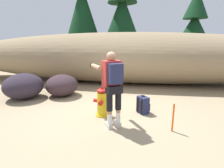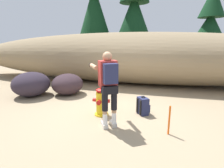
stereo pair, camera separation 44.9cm
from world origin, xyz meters
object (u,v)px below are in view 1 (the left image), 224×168
at_px(utility_worker, 112,80).
at_px(spare_backpack, 143,105).
at_px(boulder_large, 23,86).
at_px(boulder_mid, 62,85).
at_px(fire_hydrant, 102,102).
at_px(survey_stake, 173,118).

distance_m(utility_worker, spare_backpack, 1.35).
xyz_separation_m(boulder_large, boulder_mid, (1.09, 0.50, -0.05)).
height_order(fire_hydrant, boulder_large, boulder_large).
distance_m(utility_worker, boulder_large, 3.53).
xyz_separation_m(utility_worker, boulder_mid, (-2.07, 1.95, -0.66)).
xyz_separation_m(boulder_mid, survey_stake, (3.35, -2.00, -0.07)).
xyz_separation_m(fire_hydrant, survey_stake, (1.61, -0.56, -0.04)).
relative_size(boulder_mid, survey_stake, 1.89).
bearing_deg(boulder_mid, fire_hydrant, -39.60).
distance_m(spare_backpack, boulder_mid, 2.96).
height_order(fire_hydrant, survey_stake, fire_hydrant).
distance_m(boulder_large, boulder_mid, 1.20).
bearing_deg(boulder_large, boulder_mid, 24.64).
xyz_separation_m(fire_hydrant, spare_backpack, (1.01, 0.34, -0.13)).
bearing_deg(boulder_large, utility_worker, -24.56).
distance_m(fire_hydrant, boulder_mid, 2.26).
xyz_separation_m(fire_hydrant, boulder_mid, (-1.74, 1.44, 0.02)).
relative_size(fire_hydrant, spare_backpack, 1.59).
bearing_deg(fire_hydrant, spare_backpack, 18.55).
bearing_deg(boulder_mid, boulder_large, -155.36).
bearing_deg(utility_worker, spare_backpack, -71.63).
height_order(utility_worker, spare_backpack, utility_worker).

